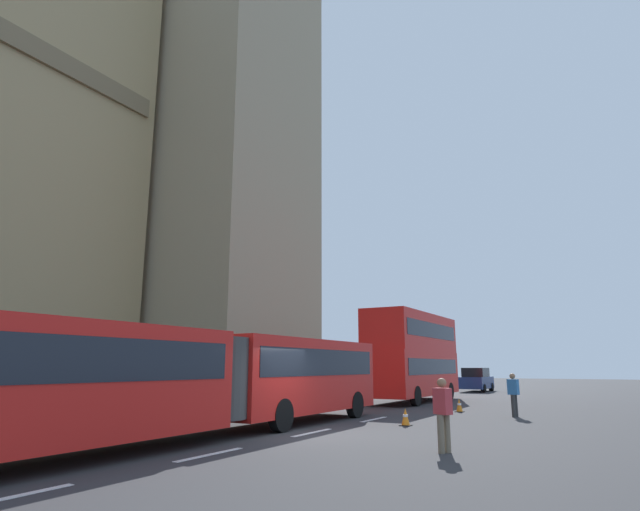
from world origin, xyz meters
TOP-DOWN VIEW (x-y plane):
  - ground_plane at (0.00, 0.00)m, footprint 160.00×160.00m
  - lane_centre_marking at (-6.38, 0.00)m, footprint 25.20×0.16m
  - articulated_bus at (-2.00, 1.99)m, footprint 17.65×2.54m
  - double_decker_bus at (15.40, 2.00)m, footprint 9.50×2.54m
  - sedan_lead at (29.62, 1.81)m, footprint 4.40×1.86m
  - traffic_cone_west at (3.69, -1.80)m, footprint 0.36×0.36m
  - traffic_cone_middle at (10.02, -1.95)m, footprint 0.36×0.36m
  - pedestrian_near_cones at (-1.22, -4.58)m, footprint 0.39×0.47m
  - pedestrian_by_kerb at (8.74, -4.49)m, footprint 0.35×0.45m

SIDE VIEW (x-z plane):
  - ground_plane at x=0.00m, z-range 0.00..0.00m
  - lane_centre_marking at x=-6.38m, z-range 0.00..0.01m
  - traffic_cone_west at x=3.69m, z-range -0.01..0.57m
  - traffic_cone_middle at x=10.02m, z-range -0.01..0.57m
  - pedestrian_near_cones at x=-1.22m, z-range 0.07..1.76m
  - pedestrian_by_kerb at x=8.74m, z-range 0.07..1.76m
  - sedan_lead at x=29.62m, z-range -0.01..1.84m
  - articulated_bus at x=-2.00m, z-range 0.30..3.20m
  - double_decker_bus at x=15.40m, z-range 0.26..5.16m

